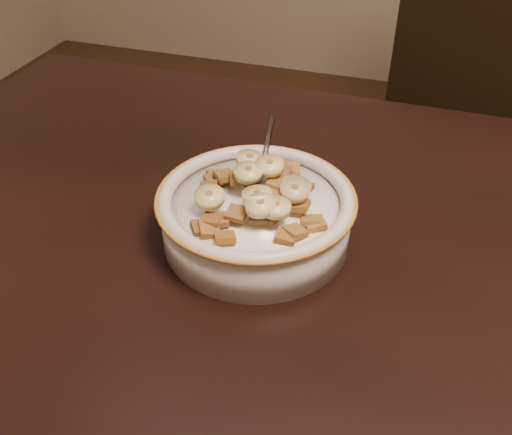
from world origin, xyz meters
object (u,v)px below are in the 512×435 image
(cereal_bowl, at_px, (256,221))
(spoon, at_px, (260,183))
(table, at_px, (384,314))
(chair, at_px, (464,187))

(cereal_bowl, distance_m, spoon, 0.04)
(table, distance_m, cereal_bowl, 0.17)
(cereal_bowl, bearing_deg, chair, 66.28)
(spoon, bearing_deg, cereal_bowl, 90.00)
(chair, xyz_separation_m, spoon, (-0.27, -0.57, 0.32))
(chair, distance_m, spoon, 0.71)
(table, height_order, cereal_bowl, cereal_bowl)
(chair, bearing_deg, spoon, -94.00)
(chair, height_order, spoon, chair)
(cereal_bowl, xyz_separation_m, spoon, (-0.01, 0.03, 0.03))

